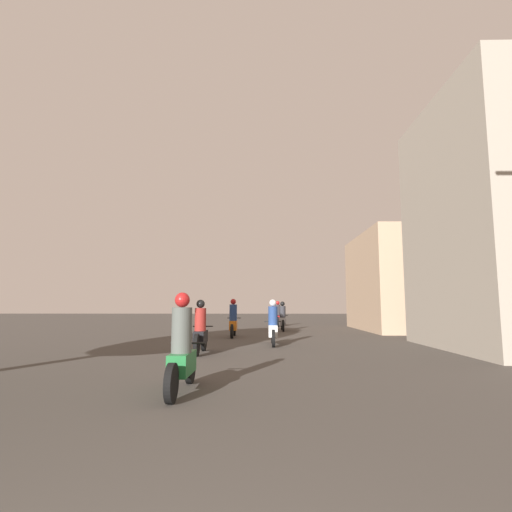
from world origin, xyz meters
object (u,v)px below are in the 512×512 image
(motorcycle_red, at_px, (278,316))
(motorcycle_green, at_px, (182,353))
(building_right_near, at_px, (512,221))
(motorcycle_black, at_px, (200,332))
(motorcycle_silver, at_px, (283,319))
(motorcycle_white, at_px, (273,327))
(motorcycle_orange, at_px, (233,322))
(building_right_far, at_px, (413,282))

(motorcycle_red, bearing_deg, motorcycle_green, -102.99)
(building_right_near, bearing_deg, motorcycle_black, -174.04)
(motorcycle_silver, bearing_deg, motorcycle_red, 97.97)
(motorcycle_green, relative_size, motorcycle_silver, 1.04)
(motorcycle_white, bearing_deg, building_right_near, -3.51)
(motorcycle_orange, distance_m, building_right_near, 10.86)
(motorcycle_silver, relative_size, motorcycle_red, 0.95)
(motorcycle_black, xyz_separation_m, motorcycle_white, (2.12, 2.42, 0.02))
(building_right_near, bearing_deg, motorcycle_silver, 127.76)
(motorcycle_orange, xyz_separation_m, building_right_far, (9.54, 4.83, 1.95))
(motorcycle_silver, relative_size, building_right_near, 0.24)
(motorcycle_green, relative_size, motorcycle_red, 0.98)
(motorcycle_orange, distance_m, motorcycle_silver, 4.72)
(motorcycle_green, xyz_separation_m, motorcycle_silver, (2.27, 14.93, -0.01))
(motorcycle_orange, relative_size, building_right_near, 0.24)
(motorcycle_red, bearing_deg, motorcycle_black, -107.21)
(motorcycle_white, bearing_deg, motorcycle_orange, 123.13)
(motorcycle_white, relative_size, building_right_near, 0.25)
(motorcycle_orange, bearing_deg, motorcycle_green, -86.76)
(motorcycle_green, xyz_separation_m, motorcycle_white, (1.61, 7.46, 0.00))
(motorcycle_black, relative_size, building_right_near, 0.24)
(motorcycle_silver, xyz_separation_m, building_right_near, (6.88, -8.88, 3.38))
(motorcycle_red, height_order, building_right_near, building_right_near)
(motorcycle_orange, height_order, building_right_far, building_right_far)
(motorcycle_green, height_order, motorcycle_orange, motorcycle_orange)
(motorcycle_white, relative_size, motorcycle_orange, 1.03)
(motorcycle_orange, relative_size, motorcycle_silver, 1.01)
(motorcycle_white, xyz_separation_m, building_right_near, (7.54, -1.41, 3.37))
(motorcycle_green, xyz_separation_m, building_right_far, (9.51, 15.64, 1.98))
(motorcycle_black, xyz_separation_m, motorcycle_orange, (0.48, 5.77, 0.05))
(motorcycle_black, distance_m, motorcycle_red, 14.52)
(motorcycle_black, height_order, motorcycle_orange, motorcycle_orange)
(motorcycle_orange, height_order, motorcycle_silver, motorcycle_orange)
(motorcycle_white, distance_m, motorcycle_orange, 3.72)
(motorcycle_white, relative_size, motorcycle_red, 0.98)
(motorcycle_orange, xyz_separation_m, building_right_near, (9.18, -4.76, 3.34))
(motorcycle_green, bearing_deg, motorcycle_red, 75.83)
(motorcycle_green, bearing_deg, building_right_far, 50.91)
(motorcycle_red, distance_m, building_right_far, 8.45)
(building_right_far, bearing_deg, motorcycle_black, -133.40)
(motorcycle_green, relative_size, motorcycle_orange, 1.03)
(motorcycle_silver, bearing_deg, motorcycle_black, -99.21)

